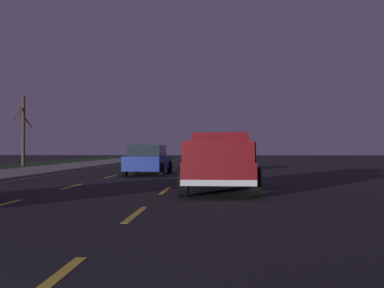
# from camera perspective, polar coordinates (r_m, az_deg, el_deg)

# --- Properties ---
(ground) EXTENTS (144.00, 144.00, 0.00)m
(ground) POSITION_cam_1_polar(r_m,az_deg,el_deg) (29.34, -3.60, -3.22)
(ground) COLOR black
(sidewalk_shoulder) EXTENTS (108.00, 4.00, 0.12)m
(sidewalk_shoulder) POSITION_cam_1_polar(r_m,az_deg,el_deg) (31.10, -17.38, -2.94)
(sidewalk_shoulder) COLOR gray
(sidewalk_shoulder) RESTS_ON ground
(lane_markings) EXTENTS (108.84, 7.04, 0.01)m
(lane_markings) POSITION_cam_1_polar(r_m,az_deg,el_deg) (33.22, -8.07, -2.90)
(lane_markings) COLOR yellow
(lane_markings) RESTS_ON ground
(pickup_truck) EXTENTS (5.46, 2.35, 1.87)m
(pickup_truck) POSITION_cam_1_polar(r_m,az_deg,el_deg) (15.21, 3.43, -2.22)
(pickup_truck) COLOR maroon
(pickup_truck) RESTS_ON ground
(sedan_blue) EXTENTS (4.45, 2.11, 1.54)m
(sedan_blue) POSITION_cam_1_polar(r_m,az_deg,el_deg) (24.07, -5.35, -1.92)
(sedan_blue) COLOR navy
(sedan_blue) RESTS_ON ground
(bare_tree_far) EXTENTS (1.61, 1.07, 5.52)m
(bare_tree_far) POSITION_cam_1_polar(r_m,az_deg,el_deg) (39.46, -19.86, 1.65)
(bare_tree_far) COLOR #423323
(bare_tree_far) RESTS_ON ground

